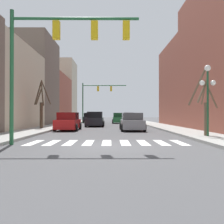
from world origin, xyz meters
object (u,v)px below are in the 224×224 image
object	(u,v)px
car_driving_toward_lane	(95,120)
car_parked_right_far	(68,122)
car_parked_left_mid	(132,122)
car_driving_away_lane	(118,118)
street_lamp_right_corner	(208,86)
car_parked_left_far	(128,118)
street_tree_left_mid	(41,107)
traffic_signal_near	(59,45)
traffic_signal_far	(95,94)
car_parked_left_near	(90,118)
street_tree_right_near	(205,108)

from	to	relation	value
car_driving_toward_lane	car_parked_right_far	xyz separation A→B (m)	(-1.92, -7.57, -0.06)
car_parked_right_far	car_parked_left_mid	bearing A→B (deg)	-92.21
car_driving_away_lane	car_parked_right_far	bearing A→B (deg)	164.43
street_lamp_right_corner	car_driving_toward_lane	bearing A→B (deg)	115.58
car_parked_left_far	street_tree_left_mid	size ratio (longest dim) A/B	1.09
traffic_signal_near	street_lamp_right_corner	size ratio (longest dim) A/B	1.52
traffic_signal_near	traffic_signal_far	distance (m)	31.19
car_driving_toward_lane	car_parked_left_far	xyz separation A→B (m)	(5.11, 17.45, 0.01)
car_parked_left_mid	car_parked_right_far	distance (m)	5.59
car_parked_left_mid	car_parked_left_near	world-z (taller)	car_parked_left_near
car_parked_left_mid	traffic_signal_near	bearing A→B (deg)	158.13
traffic_signal_far	car_parked_left_mid	distance (m)	21.40
street_tree_left_mid	car_driving_toward_lane	bearing A→B (deg)	54.92
car_parked_left_far	street_tree_right_near	distance (m)	32.61
car_parked_left_mid	street_tree_left_mid	distance (m)	8.44
car_parked_left_mid	car_parked_left_far	distance (m)	25.27
traffic_signal_far	car_parked_left_far	world-z (taller)	traffic_signal_far
car_parked_left_mid	traffic_signal_far	bearing A→B (deg)	12.00
traffic_signal_far	street_lamp_right_corner	bearing A→B (deg)	-73.98
traffic_signal_near	car_parked_left_mid	bearing A→B (deg)	68.13
street_lamp_right_corner	street_tree_right_near	bearing A→B (deg)	93.10
traffic_signal_far	car_parked_right_far	size ratio (longest dim) A/B	1.63
street_lamp_right_corner	car_parked_left_near	world-z (taller)	street_lamp_right_corner
traffic_signal_far	street_tree_right_near	xyz separation A→B (m)	(8.09, -27.83, -3.01)
car_parked_left_mid	street_tree_left_mid	xyz separation A→B (m)	(-8.24, 1.28, 1.36)
car_driving_toward_lane	car_parked_left_mid	bearing A→B (deg)	25.21
traffic_signal_far	car_driving_away_lane	distance (m)	6.07
street_lamp_right_corner	street_tree_right_near	world-z (taller)	street_lamp_right_corner
car_parked_right_far	street_tree_right_near	world-z (taller)	street_tree_right_near
car_driving_away_lane	street_tree_right_near	bearing A→B (deg)	-170.25
car_driving_toward_lane	car_parked_left_mid	world-z (taller)	car_driving_toward_lane
street_lamp_right_corner	car_parked_right_far	xyz separation A→B (m)	(-9.33, 7.91, -2.33)
car_parked_left_mid	street_tree_right_near	xyz separation A→B (m)	(3.72, -7.28, 1.08)
street_lamp_right_corner	traffic_signal_near	bearing A→B (deg)	-159.83
car_parked_left_far	car_parked_left_near	xyz separation A→B (m)	(-6.92, -2.75, -0.04)
car_parked_right_far	street_tree_left_mid	size ratio (longest dim) A/B	1.01
car_parked_left_near	car_driving_away_lane	bearing A→B (deg)	-132.68
car_parked_left_mid	car_driving_toward_lane	bearing A→B (deg)	25.21
car_parked_left_far	traffic_signal_near	bearing A→B (deg)	170.95
traffic_signal_far	car_parked_left_mid	world-z (taller)	traffic_signal_far
car_driving_toward_lane	street_tree_right_near	xyz separation A→B (m)	(7.39, -15.06, 1.01)
car_parked_left_near	street_tree_left_mid	distance (m)	21.43
street_lamp_right_corner	car_parked_left_far	bearing A→B (deg)	93.99
car_parked_left_far	car_parked_right_far	size ratio (longest dim) A/B	1.07
street_tree_right_near	traffic_signal_far	bearing A→B (deg)	106.21
car_parked_left_near	street_tree_right_near	size ratio (longest dim) A/B	1.02
car_driving_away_lane	street_tree_left_mid	bearing A→B (deg)	155.54
street_tree_right_near	street_lamp_right_corner	bearing A→B (deg)	-86.90
car_driving_away_lane	street_lamp_right_corner	bearing A→B (deg)	-170.36
car_parked_left_far	car_parked_right_far	xyz separation A→B (m)	(-7.03, -25.02, -0.07)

